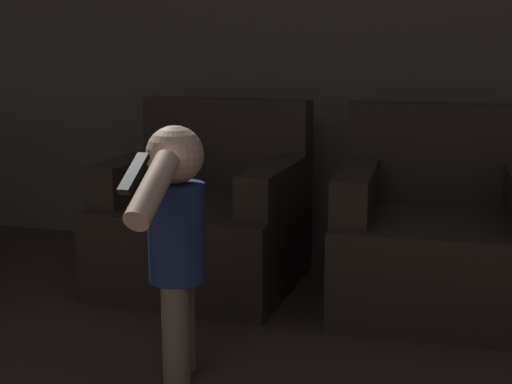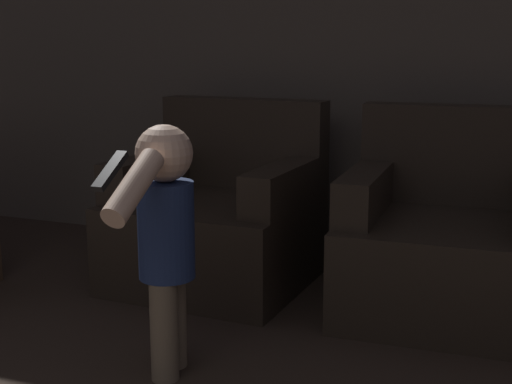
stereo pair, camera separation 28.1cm
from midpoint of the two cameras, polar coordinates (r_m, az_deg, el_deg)
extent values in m
cube|color=#51493F|center=(4.05, 3.23, 13.30)|extent=(8.40, 0.05, 2.60)
cube|color=black|center=(3.59, -6.53, -4.09)|extent=(0.94, 0.91, 0.43)
cube|color=black|center=(3.81, -4.45, 3.89)|extent=(0.91, 0.20, 0.47)
cube|color=black|center=(3.68, -11.91, 1.22)|extent=(0.19, 0.72, 0.20)
cube|color=black|center=(3.37, -0.91, 0.51)|extent=(0.19, 0.72, 0.20)
cube|color=black|center=(3.34, 11.91, -5.49)|extent=(0.93, 0.90, 0.43)
cube|color=black|center=(3.59, 12.43, 3.14)|extent=(0.91, 0.19, 0.47)
cube|color=black|center=(3.29, 5.66, 0.16)|extent=(0.18, 0.72, 0.20)
cylinder|color=brown|center=(2.61, -9.55, -11.23)|extent=(0.10, 0.10, 0.37)
cylinder|color=brown|center=(2.71, -9.00, -10.32)|extent=(0.10, 0.10, 0.37)
cylinder|color=navy|center=(2.54, -9.54, -3.25)|extent=(0.20, 0.20, 0.35)
sphere|color=beige|center=(2.48, -9.76, 2.93)|extent=(0.20, 0.20, 0.20)
cylinder|color=beige|center=(2.66, -8.90, -2.84)|extent=(0.08, 0.08, 0.30)
cylinder|color=beige|center=(2.26, -11.83, 0.18)|extent=(0.08, 0.30, 0.22)
cube|color=black|center=(2.14, -13.48, 1.44)|extent=(0.04, 0.16, 0.10)
camera|label=1|loc=(0.14, -92.76, -0.58)|focal=50.00mm
camera|label=2|loc=(0.14, 87.24, 0.58)|focal=50.00mm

